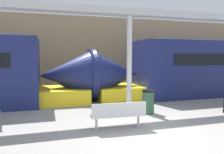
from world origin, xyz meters
name	(u,v)px	position (x,y,z in m)	size (l,w,h in m)	color
ground_plane	(149,133)	(0.00, 0.00, 0.00)	(60.00, 60.00, 0.00)	gray
station_wall	(89,53)	(0.00, 9.37, 2.50)	(56.00, 0.20, 5.00)	#9E8460
bench_near	(119,113)	(-0.76, 0.54, 0.51)	(1.71, 0.52, 0.85)	silver
trash_bin	(148,102)	(0.96, 2.02, 0.46)	(0.49, 0.49, 0.92)	#2D5138
support_column_near	(129,63)	(0.52, 2.97, 1.97)	(0.22, 0.22, 3.93)	silver
canopy_beam	(130,12)	(0.52, 2.97, 4.07)	(28.00, 0.60, 0.28)	#B7B7BC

